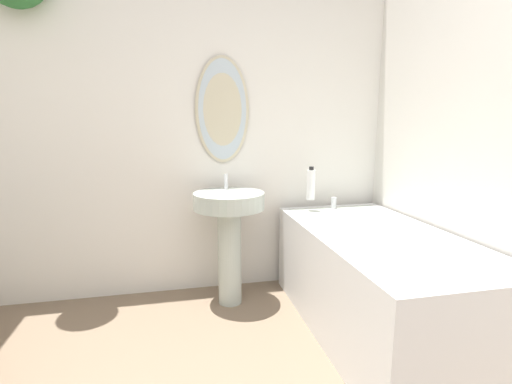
% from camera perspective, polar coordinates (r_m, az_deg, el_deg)
% --- Properties ---
extents(wall_back, '(2.85, 0.35, 2.40)m').
position_cam_1_polar(wall_back, '(2.55, -12.21, 12.85)').
color(wall_back, silver).
rests_on(wall_back, ground_plane).
extents(pedestal_sink, '(0.45, 0.45, 0.84)m').
position_cam_1_polar(pedestal_sink, '(2.37, -4.14, -4.92)').
color(pedestal_sink, '#B2BCB2').
rests_on(pedestal_sink, ground_plane).
extents(bathtub, '(0.74, 1.44, 0.65)m').
position_cam_1_polar(bathtub, '(2.24, 18.22, -12.72)').
color(bathtub, silver).
rests_on(bathtub, ground_plane).
extents(shampoo_bottle, '(0.06, 0.06, 0.23)m').
position_cam_1_polar(shampoo_bottle, '(2.54, 8.45, 1.17)').
color(shampoo_bottle, white).
rests_on(shampoo_bottle, bathtub).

